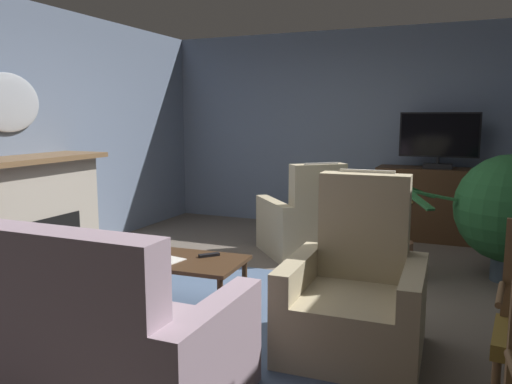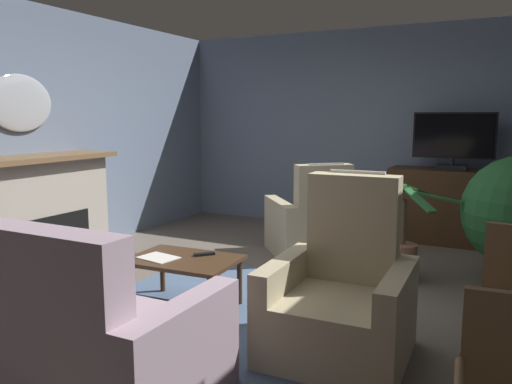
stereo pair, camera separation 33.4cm
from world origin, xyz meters
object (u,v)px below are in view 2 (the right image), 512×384
Objects in this scene: tv_cabinet at (450,208)px; folded_newspaper at (158,258)px; tv_remote at (204,254)px; television at (454,139)px; fireplace at (45,215)px; coffee_table at (184,264)px; armchair_in_far_corner at (341,302)px; armchair_near_window at (313,227)px; wall_mirror_oval at (20,103)px; potted_plant_on_hearth_side at (402,252)px; sofa_floral at (69,335)px.

tv_cabinet reaches higher than folded_newspaper.
television is at bearing 15.28° from tv_remote.
fireplace is at bearing -140.12° from television.
coffee_table is 0.21m from folded_newspaper.
armchair_in_far_corner is at bearing -94.71° from tv_cabinet.
tv_cabinet is 0.84m from television.
wall_mirror_oval is at bearing -145.65° from armchair_near_window.
potted_plant_on_hearth_side is (3.30, 1.28, -0.28)m from fireplace.
fireplace is at bearing 0.00° from wall_mirror_oval.
coffee_table is (-1.64, -3.25, -0.06)m from tv_cabinet.
tv_cabinet is at bearing 71.00° from folded_newspaper.
armchair_near_window is (2.24, 1.70, -0.23)m from fireplace.
television is 1.95m from potted_plant_on_hearth_side.
tv_cabinet is at bearing 90.00° from television.
potted_plant_on_hearth_side is (0.06, 1.71, -0.07)m from armchair_in_far_corner.
tv_remote is 0.14× the size of armchair_in_far_corner.
tv_cabinet is 1.55× the size of television.
potted_plant_on_hearth_side is at bearing 88.09° from armchair_in_far_corner.
coffee_table is 0.19m from tv_remote.
wall_mirror_oval is at bearing 145.24° from sofa_floral.
coffee_table is 0.56× the size of sofa_floral.
potted_plant_on_hearth_side is (1.31, 1.39, -0.16)m from tv_remote.
armchair_in_far_corner reaches higher than folded_newspaper.
armchair_near_window is (-1.00, 2.13, -0.02)m from armchair_in_far_corner.
wall_mirror_oval reaches higher than fireplace.
television is 5.48× the size of tv_remote.
television is 3.10× the size of folded_newspaper.
tv_remote is 0.11× the size of sofa_floral.
armchair_near_window is at bearing 115.21° from armchair_in_far_corner.
tv_cabinet is 3.47m from tv_remote.
sofa_floral is (0.15, -1.32, -0.04)m from coffee_table.
television is at bearing 85.22° from armchair_in_far_corner.
fireplace is 1.59× the size of potted_plant_on_hearth_side.
folded_newspaper is 0.19× the size of sofa_floral.
tv_cabinet is 3.44m from armchair_in_far_corner.
folded_newspaper is at bearing -10.09° from wall_mirror_oval.
tv_remote is at bearing 165.79° from armchair_in_far_corner.
potted_plant_on_hearth_side is at bearing 47.28° from coffee_table.
sofa_floral reaches higher than coffee_table.
sofa_floral is at bearing -108.07° from tv_cabinet.
armchair_in_far_corner is 2.35m from armchair_near_window.
armchair_in_far_corner is at bearing -7.26° from coffee_table.
folded_newspaper is at bearing -104.81° from armchair_near_window.
folded_newspaper is (-1.83, -3.29, -0.85)m from television.
sofa_floral is (2.28, -1.58, -1.34)m from wall_mirror_oval.
potted_plant_on_hearth_side reaches higher than coffee_table.
folded_newspaper is at bearing -11.53° from fireplace.
wall_mirror_oval is at bearing 172.94° from armchair_in_far_corner.
television is (3.77, 2.94, -0.40)m from wall_mirror_oval.
fireplace reaches higher than armchair_near_window.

